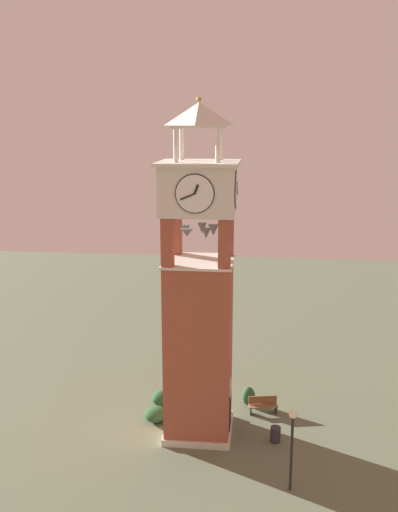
# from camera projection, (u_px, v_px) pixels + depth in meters

# --- Properties ---
(ground) EXTENTS (80.00, 80.00, 0.00)m
(ground) POSITION_uv_depth(u_px,v_px,m) (199.00, 431.00, 29.68)
(ground) COLOR #5B664C
(clock_tower) EXTENTS (3.80, 3.80, 16.86)m
(clock_tower) POSITION_uv_depth(u_px,v_px,m) (199.00, 304.00, 28.10)
(clock_tower) COLOR #9E4C38
(clock_tower) RESTS_ON ground
(park_bench) EXTENTS (0.74, 1.65, 0.95)m
(park_bench) POSITION_uv_depth(u_px,v_px,m) (263.00, 405.00, 31.43)
(park_bench) COLOR brown
(park_bench) RESTS_ON ground
(lamp_post) EXTENTS (0.36, 0.36, 3.80)m
(lamp_post) POSITION_uv_depth(u_px,v_px,m) (292.00, 435.00, 24.34)
(lamp_post) COLOR black
(lamp_post) RESTS_ON ground
(trash_bin) EXTENTS (0.52, 0.52, 0.80)m
(trash_bin) POSITION_uv_depth(u_px,v_px,m) (275.00, 434.00, 28.60)
(trash_bin) COLOR #2D2D33
(trash_bin) RESTS_ON ground
(shrub_near_entry) EXTENTS (1.10, 1.10, 0.83)m
(shrub_near_entry) POSITION_uv_depth(u_px,v_px,m) (162.00, 398.00, 32.34)
(shrub_near_entry) COLOR #234C28
(shrub_near_entry) RESTS_ON ground
(shrub_left_of_tower) EXTENTS (1.24, 1.24, 0.77)m
(shrub_left_of_tower) POSITION_uv_depth(u_px,v_px,m) (156.00, 414.00, 30.60)
(shrub_left_of_tower) COLOR #234C28
(shrub_left_of_tower) RESTS_ON ground
(shrub_behind_bench) EXTENTS (0.75, 0.75, 1.06)m
(shrub_behind_bench) POSITION_uv_depth(u_px,v_px,m) (248.00, 396.00, 32.35)
(shrub_behind_bench) COLOR #234C28
(shrub_behind_bench) RESTS_ON ground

